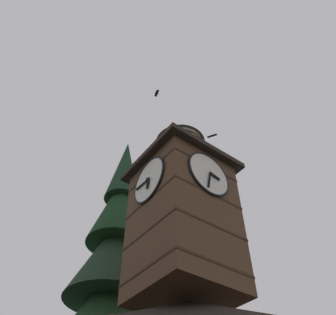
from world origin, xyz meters
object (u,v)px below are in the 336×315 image
Objects in this scene: clock_tower at (183,208)px; flying_bird_low at (212,136)px; pine_tree_behind at (108,312)px; flying_bird_high at (157,93)px.

flying_bird_low is at bearing -160.49° from clock_tower.
clock_tower is at bearing 89.49° from pine_tree_behind.
flying_bird_low is at bearing 130.77° from pine_tree_behind.
clock_tower is at bearing 19.51° from flying_bird_low.
pine_tree_behind is at bearing -104.79° from flying_bird_high.
pine_tree_behind is at bearing -49.23° from flying_bird_low.
pine_tree_behind is 12.64m from flying_bird_low.
clock_tower is 0.47× the size of pine_tree_behind.
flying_bird_high is (1.47, -0.13, 7.50)m from clock_tower.
pine_tree_behind is at bearing -90.51° from clock_tower.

